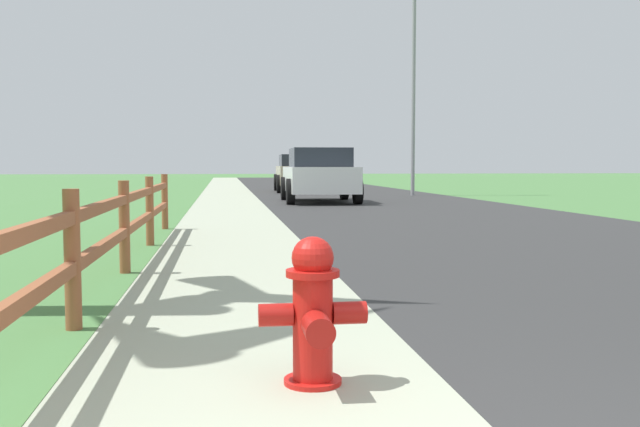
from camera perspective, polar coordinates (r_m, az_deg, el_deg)
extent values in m
plane|color=#48783F|center=(26.68, -5.43, 1.56)|extent=(120.00, 120.00, 0.00)
cube|color=#2F2F2F|center=(29.03, 1.33, 1.78)|extent=(7.00, 66.00, 0.01)
cube|color=#A2A990|center=(28.71, -11.59, 1.68)|extent=(6.00, 66.00, 0.01)
cube|color=#48783F|center=(28.85, -14.57, 1.64)|extent=(5.00, 66.00, 0.00)
cylinder|color=red|center=(3.62, -0.60, -9.23)|extent=(0.21, 0.21, 0.60)
cylinder|color=red|center=(3.69, -0.59, -13.51)|extent=(0.30, 0.30, 0.03)
cylinder|color=red|center=(3.57, -0.60, -4.88)|extent=(0.28, 0.28, 0.03)
sphere|color=red|center=(3.55, -0.60, -3.61)|extent=(0.22, 0.22, 0.22)
cube|color=#A91511|center=(3.55, -0.60, -2.49)|extent=(0.04, 0.04, 0.04)
cylinder|color=#A91511|center=(3.59, -3.64, -8.25)|extent=(0.17, 0.12, 0.12)
cylinder|color=#A91511|center=(3.63, 2.40, -8.09)|extent=(0.17, 0.12, 0.12)
cylinder|color=#A91511|center=(3.41, -0.15, -9.39)|extent=(0.14, 0.21, 0.14)
cylinder|color=brown|center=(5.02, -19.54, -3.61)|extent=(0.11, 0.11, 0.96)
cylinder|color=brown|center=(7.47, -15.66, -1.09)|extent=(0.11, 0.11, 0.96)
cylinder|color=brown|center=(9.96, -13.71, 0.18)|extent=(0.11, 0.11, 0.96)
cylinder|color=brown|center=(12.45, -12.54, 0.94)|extent=(0.11, 0.11, 0.96)
cube|color=brown|center=(7.48, -15.65, -1.46)|extent=(0.07, 10.03, 0.09)
cube|color=brown|center=(7.45, -15.70, 1.12)|extent=(0.07, 10.03, 0.09)
cube|color=white|center=(21.15, -0.07, 2.81)|extent=(2.03, 4.30, 0.75)
cube|color=#1E232B|center=(20.97, -0.02, 4.58)|extent=(1.75, 2.26, 0.56)
cylinder|color=black|center=(22.39, -2.91, 2.05)|extent=(0.24, 0.74, 0.74)
cylinder|color=black|center=(22.59, 1.98, 2.07)|extent=(0.24, 0.74, 0.74)
cylinder|color=black|center=(19.76, -2.43, 1.79)|extent=(0.24, 0.74, 0.74)
cylinder|color=black|center=(19.99, 3.10, 1.82)|extent=(0.24, 0.74, 0.74)
cube|color=#C6B793|center=(29.22, -1.67, 3.13)|extent=(1.94, 4.30, 0.76)
cube|color=#1E232B|center=(29.45, -1.71, 4.35)|extent=(1.66, 2.34, 0.48)
cylinder|color=black|center=(30.48, -3.56, 2.55)|extent=(0.24, 0.73, 0.72)
cylinder|color=black|center=(30.62, -0.17, 2.56)|extent=(0.24, 0.73, 0.72)
cylinder|color=black|center=(27.86, -3.32, 2.42)|extent=(0.24, 0.73, 0.72)
cylinder|color=black|center=(28.00, 0.38, 2.43)|extent=(0.24, 0.73, 0.72)
cylinder|color=gray|center=(25.94, 7.63, 9.72)|extent=(0.14, 0.14, 7.46)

